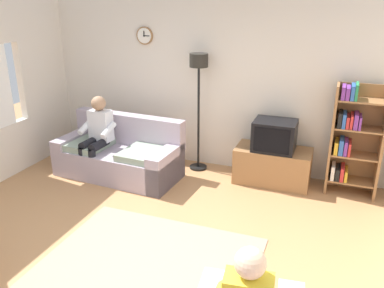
{
  "coord_description": "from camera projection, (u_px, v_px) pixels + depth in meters",
  "views": [
    {
      "loc": [
        1.84,
        -3.33,
        2.68
      ],
      "look_at": [
        0.24,
        0.95,
        0.97
      ],
      "focal_mm": 37.6,
      "sensor_mm": 36.0,
      "label": 1
    }
  ],
  "objects": [
    {
      "name": "tv_stand",
      "position": [
        272.0,
        166.0,
        6.0
      ],
      "size": [
        1.1,
        0.56,
        0.53
      ],
      "color": "olive",
      "rests_on": "ground_plane"
    },
    {
      "name": "bookshelf",
      "position": [
        352.0,
        138.0,
        5.53
      ],
      "size": [
        0.68,
        0.36,
        1.58
      ],
      "color": "olive",
      "rests_on": "ground_plane"
    },
    {
      "name": "back_wall_assembly",
      "position": [
        216.0,
        83.0,
        6.32
      ],
      "size": [
        6.2,
        0.17,
        2.7
      ],
      "color": "silver",
      "rests_on": "ground_plane"
    },
    {
      "name": "area_rug",
      "position": [
        150.0,
        262.0,
        4.27
      ],
      "size": [
        2.2,
        1.7,
        0.01
      ],
      "primitive_type": "cube",
      "color": "gray",
      "rests_on": "ground_plane"
    },
    {
      "name": "floor_lamp",
      "position": [
        199.0,
        80.0,
        6.07
      ],
      "size": [
        0.28,
        0.28,
        1.85
      ],
      "color": "black",
      "rests_on": "ground_plane"
    },
    {
      "name": "tv",
      "position": [
        275.0,
        135.0,
        5.81
      ],
      "size": [
        0.6,
        0.49,
        0.44
      ],
      "color": "black",
      "rests_on": "tv_stand"
    },
    {
      "name": "person_on_couch",
      "position": [
        97.0,
        132.0,
        6.11
      ],
      "size": [
        0.53,
        0.55,
        1.24
      ],
      "color": "silver",
      "rests_on": "ground_plane"
    },
    {
      "name": "ground_plane",
      "position": [
        142.0,
        251.0,
        4.46
      ],
      "size": [
        12.0,
        12.0,
        0.0
      ],
      "primitive_type": "plane",
      "color": "#B27F51"
    },
    {
      "name": "couch",
      "position": [
        120.0,
        156.0,
        6.24
      ],
      "size": [
        1.95,
        1.0,
        0.9
      ],
      "color": "#A899A8",
      "rests_on": "ground_plane"
    }
  ]
}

